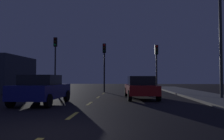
{
  "coord_description": "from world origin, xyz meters",
  "views": [
    {
      "loc": [
        1.88,
        -5.33,
        1.35
      ],
      "look_at": [
        0.68,
        15.21,
        2.1
      ],
      "focal_mm": 35.58,
      "sensor_mm": 36.0,
      "label": 1
    }
  ],
  "objects_px": {
    "traffic_signal_left": "(55,54)",
    "car_stopped_ahead": "(140,87)",
    "traffic_signal_right": "(157,59)",
    "traffic_signal_center": "(104,58)",
    "street_lamp_right": "(216,26)",
    "car_adjacent_lane": "(42,89)"
  },
  "relations": [
    {
      "from": "traffic_signal_right",
      "to": "car_stopped_ahead",
      "type": "distance_m",
      "value": 7.14
    },
    {
      "from": "car_stopped_ahead",
      "to": "street_lamp_right",
      "type": "height_order",
      "value": "street_lamp_right"
    },
    {
      "from": "traffic_signal_left",
      "to": "car_adjacent_lane",
      "type": "height_order",
      "value": "traffic_signal_left"
    },
    {
      "from": "traffic_signal_center",
      "to": "traffic_signal_right",
      "type": "bearing_deg",
      "value": -0.0
    },
    {
      "from": "street_lamp_right",
      "to": "traffic_signal_left",
      "type": "bearing_deg",
      "value": 149.92
    },
    {
      "from": "traffic_signal_right",
      "to": "traffic_signal_left",
      "type": "bearing_deg",
      "value": 179.99
    },
    {
      "from": "traffic_signal_center",
      "to": "traffic_signal_right",
      "type": "height_order",
      "value": "traffic_signal_center"
    },
    {
      "from": "traffic_signal_right",
      "to": "car_stopped_ahead",
      "type": "xyz_separation_m",
      "value": [
        -1.98,
        -6.42,
        -2.42
      ]
    },
    {
      "from": "traffic_signal_center",
      "to": "traffic_signal_right",
      "type": "xyz_separation_m",
      "value": [
        4.99,
        -0.0,
        -0.12
      ]
    },
    {
      "from": "traffic_signal_center",
      "to": "street_lamp_right",
      "type": "xyz_separation_m",
      "value": [
        7.67,
        -7.23,
        1.31
      ]
    },
    {
      "from": "car_stopped_ahead",
      "to": "traffic_signal_center",
      "type": "bearing_deg",
      "value": 115.13
    },
    {
      "from": "traffic_signal_right",
      "to": "car_stopped_ahead",
      "type": "height_order",
      "value": "traffic_signal_right"
    },
    {
      "from": "traffic_signal_left",
      "to": "street_lamp_right",
      "type": "bearing_deg",
      "value": -30.08
    },
    {
      "from": "car_stopped_ahead",
      "to": "car_adjacent_lane",
      "type": "height_order",
      "value": "car_adjacent_lane"
    },
    {
      "from": "traffic_signal_right",
      "to": "car_stopped_ahead",
      "type": "relative_size",
      "value": 0.96
    },
    {
      "from": "traffic_signal_right",
      "to": "street_lamp_right",
      "type": "height_order",
      "value": "street_lamp_right"
    },
    {
      "from": "street_lamp_right",
      "to": "traffic_signal_center",
      "type": "bearing_deg",
      "value": 136.68
    },
    {
      "from": "traffic_signal_left",
      "to": "traffic_signal_right",
      "type": "relative_size",
      "value": 1.19
    },
    {
      "from": "street_lamp_right",
      "to": "car_adjacent_lane",
      "type": "bearing_deg",
      "value": -164.84
    },
    {
      "from": "traffic_signal_left",
      "to": "car_stopped_ahead",
      "type": "relative_size",
      "value": 1.14
    },
    {
      "from": "traffic_signal_center",
      "to": "street_lamp_right",
      "type": "bearing_deg",
      "value": -43.32
    },
    {
      "from": "traffic_signal_left",
      "to": "car_stopped_ahead",
      "type": "bearing_deg",
      "value": -39.37
    }
  ]
}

